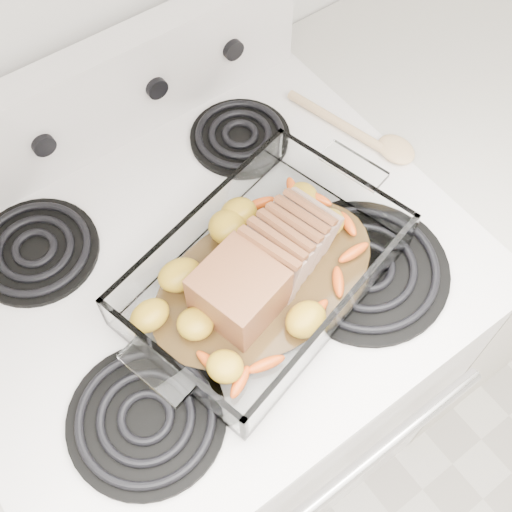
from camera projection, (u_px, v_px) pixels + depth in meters
electric_range at (216, 369)px, 1.35m from camera, size 0.78×0.70×1.12m
counter_right at (440, 219)px, 1.57m from camera, size 0.58×0.68×0.93m
baking_dish at (264, 276)px, 0.92m from camera, size 0.39×0.26×0.07m
pork_roast at (256, 271)px, 0.89m from camera, size 0.24×0.10×0.09m
roast_vegetables at (249, 259)px, 0.93m from camera, size 0.32×0.18×0.04m
wooden_spoon at (369, 137)px, 1.08m from camera, size 0.10×0.24×0.02m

